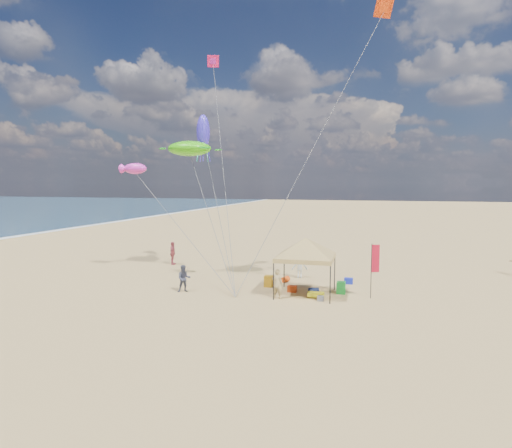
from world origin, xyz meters
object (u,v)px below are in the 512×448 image
object	(u,v)px
chair_yellow	(269,281)
cooler_red	(292,289)
person_near_a	(277,284)
person_near_b	(184,279)
cooler_blue	(349,281)
person_near_c	(300,266)
feather_flag	(374,262)
chair_green	(341,288)
beach_cart	(316,294)
person_far_a	(173,253)
canopy_tent	(306,240)

from	to	relation	value
chair_yellow	cooler_red	bearing A→B (deg)	-27.72
person_near_a	person_near_b	bearing A→B (deg)	6.36
cooler_red	chair_yellow	xyz separation A→B (m)	(-1.69, 0.89, 0.16)
cooler_blue	person_near_c	bearing A→B (deg)	166.14
person_near_a	person_near_c	bearing A→B (deg)	-87.82
cooler_blue	chair_yellow	world-z (taller)	chair_yellow
feather_flag	person_near_b	size ratio (longest dim) A/B	1.91
feather_flag	person_near_a	world-z (taller)	feather_flag
chair_green	beach_cart	size ratio (longest dim) A/B	0.78
person_near_a	person_near_b	distance (m)	5.69
feather_flag	person_far_a	world-z (taller)	feather_flag
chair_green	person_near_b	xyz separation A→B (m)	(-9.06, -2.24, 0.47)
cooler_red	person_near_c	bearing A→B (deg)	93.81
cooler_blue	canopy_tent	bearing A→B (deg)	-123.04
cooler_red	person_near_a	distance (m)	1.86
canopy_tent	person_near_c	xyz separation A→B (m)	(-1.11, 4.28, -2.40)
feather_flag	cooler_red	xyz separation A→B (m)	(-4.70, 0.11, -1.89)
feather_flag	chair_green	size ratio (longest dim) A/B	4.46
person_far_a	feather_flag	bearing A→B (deg)	-124.33
beach_cart	person_near_a	xyz separation A→B (m)	(-2.08, -0.72, 0.64)
cooler_blue	person_near_b	size ratio (longest dim) A/B	0.33
cooler_red	person_far_a	size ratio (longest dim) A/B	0.29
canopy_tent	cooler_blue	bearing A→B (deg)	56.96
feather_flag	chair_yellow	world-z (taller)	feather_flag
cooler_blue	cooler_red	bearing A→B (deg)	-135.51
chair_green	person_near_b	size ratio (longest dim) A/B	0.43
person_near_b	chair_green	bearing A→B (deg)	-12.89
cooler_blue	chair_green	xyz separation A→B (m)	(-0.26, -2.60, 0.16)
person_near_c	cooler_red	bearing A→B (deg)	75.78
cooler_red	chair_green	distance (m)	2.88
canopy_tent	person_near_c	world-z (taller)	canopy_tent
chair_green	person_far_a	size ratio (longest dim) A/B	0.38
chair_green	person_near_c	bearing A→B (deg)	132.11
canopy_tent	cooler_blue	world-z (taller)	canopy_tent
cooler_red	person_near_c	distance (m)	3.94
feather_flag	canopy_tent	bearing A→B (deg)	-175.60
cooler_blue	chair_yellow	distance (m)	5.26
canopy_tent	person_near_a	bearing A→B (deg)	-137.95
person_near_c	person_far_a	size ratio (longest dim) A/B	0.91
chair_yellow	beach_cart	bearing A→B (deg)	-29.35
feather_flag	cooler_blue	size ratio (longest dim) A/B	5.78
cooler_red	chair_green	xyz separation A→B (m)	(2.84, 0.45, 0.16)
cooler_red	person_near_c	xyz separation A→B (m)	(-0.26, 3.88, 0.65)
feather_flag	person_near_c	distance (m)	6.48
beach_cart	chair_green	bearing A→B (deg)	46.97
beach_cart	canopy_tent	bearing A→B (deg)	142.71
chair_green	beach_cart	distance (m)	1.90
cooler_red	beach_cart	world-z (taller)	cooler_red
canopy_tent	beach_cart	world-z (taller)	canopy_tent
canopy_tent	chair_yellow	size ratio (longest dim) A/B	9.01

